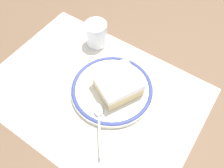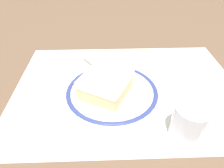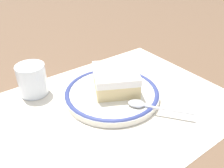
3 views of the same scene
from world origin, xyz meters
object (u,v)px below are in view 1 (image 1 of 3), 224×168
plate (112,89)px  cake_slice (118,84)px  cup (96,35)px  spoon (99,116)px

plate → cake_slice: size_ratio=1.60×
plate → cup: bearing=138.8°
plate → spoon: size_ratio=1.87×
plate → cup: cup is taller
plate → spoon: bearing=-77.0°
plate → cup: (-0.14, 0.12, 0.02)m
plate → cake_slice: 0.03m
cake_slice → cup: 0.19m
spoon → cup: bearing=127.4°
plate → cake_slice: bearing=21.5°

